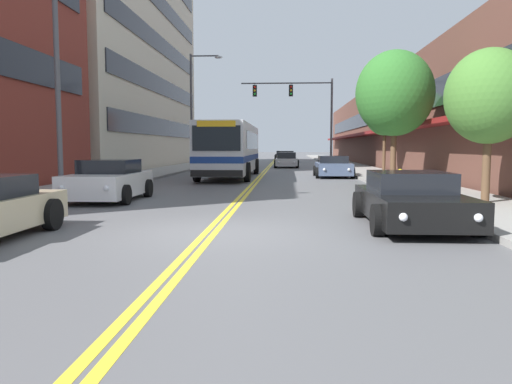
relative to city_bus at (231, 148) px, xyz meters
name	(u,v)px	position (x,y,z in m)	size (l,w,h in m)	color
ground_plane	(270,166)	(1.72, 17.79, -1.73)	(240.00, 240.00, 0.00)	#565659
sidewalk_left	(196,165)	(-5.40, 17.79, -1.66)	(3.24, 106.00, 0.15)	gray
sidewalk_right	(346,165)	(8.84, 17.79, -1.66)	(3.24, 106.00, 0.15)	gray
centre_line	(270,166)	(1.72, 17.79, -1.72)	(0.34, 106.00, 0.01)	yellow
office_tower_left	(92,26)	(-13.26, 12.82, 10.24)	(12.08, 29.11, 23.93)	beige
storefront_row_right	(410,127)	(14.68, 17.79, 1.86)	(9.10, 68.00, 7.17)	brown
city_bus	(231,148)	(0.00, 0.00, 0.00)	(2.89, 12.24, 3.05)	silver
car_white_parked_left_mid	(109,181)	(-2.62, -13.27, -1.09)	(2.18, 4.14, 1.36)	white
car_black_parked_right_foreground	(411,200)	(6.10, -18.10, -1.15)	(2.17, 4.49, 1.22)	black
car_slate_blue_parked_right_mid	(333,167)	(6.03, 0.13, -1.13)	(2.18, 4.30, 1.25)	#475675
car_charcoal_moving_lead	(282,155)	(2.68, 40.60, -1.14)	(2.15, 4.63, 1.21)	#232328
car_silver_moving_second	(287,160)	(3.28, 13.82, -1.12)	(2.09, 4.38, 1.31)	#B7B7BC
car_champagne_moving_third	(287,157)	(3.27, 29.38, -1.12)	(2.15, 4.88, 1.29)	beige
traffic_signal_mast	(302,104)	(4.48, 11.75, 3.50)	(7.46, 0.38, 7.30)	#47474C
street_lamp_left_near	(68,65)	(-3.26, -14.70, 2.49)	(2.19, 0.28, 7.00)	#47474C
street_lamp_left_far	(196,102)	(-3.27, 6.39, 3.23)	(2.36, 0.28, 8.38)	#47474C
street_tree_right_near	(489,97)	(9.16, -14.45, 1.50)	(2.51, 2.51, 4.48)	brown
street_tree_right_mid	(395,93)	(8.20, -6.09, 2.48)	(3.54, 3.54, 6.02)	brown
street_tree_right_far	(385,114)	(9.35, 2.08, 2.07)	(2.43, 2.43, 5.01)	brown
fire_hydrant	(400,179)	(7.67, -9.97, -1.19)	(0.34, 0.26, 0.79)	yellow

